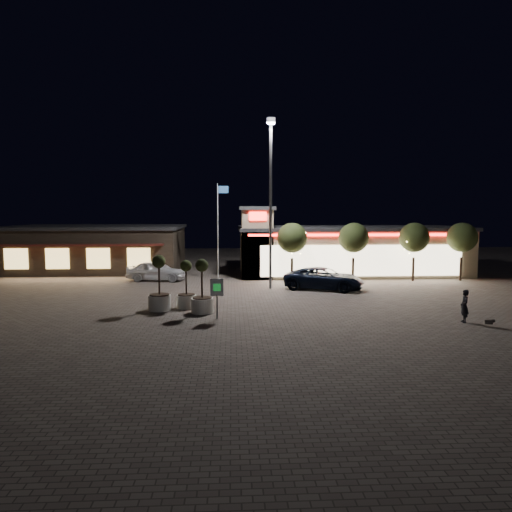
{
  "coord_description": "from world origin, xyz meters",
  "views": [
    {
      "loc": [
        -0.84,
        -25.3,
        5.71
      ],
      "look_at": [
        0.83,
        6.0,
        2.62
      ],
      "focal_mm": 32.0,
      "sensor_mm": 36.0,
      "label": 1
    }
  ],
  "objects": [
    {
      "name": "planter_mid",
      "position": [
        -3.54,
        1.45,
        0.88
      ],
      "size": [
        1.16,
        1.16,
        2.85
      ],
      "color": "silver",
      "rests_on": "ground"
    },
    {
      "name": "string_tree_d",
      "position": [
        18.0,
        11.0,
        3.56
      ],
      "size": [
        2.42,
        2.42,
        4.79
      ],
      "color": "#332319",
      "rests_on": "ground"
    },
    {
      "name": "string_tree_c",
      "position": [
        14.0,
        11.0,
        3.56
      ],
      "size": [
        2.42,
        2.42,
        4.79
      ],
      "color": "#332319",
      "rests_on": "ground"
    },
    {
      "name": "pedestrian",
      "position": [
        11.09,
        -2.87,
        0.85
      ],
      "size": [
        0.5,
        0.68,
        1.7
      ],
      "primitive_type": "imported",
      "rotation": [
        0.0,
        0.0,
        -1.74
      ],
      "color": "black",
      "rests_on": "ground"
    },
    {
      "name": "ground",
      "position": [
        0.0,
        0.0,
        0.0
      ],
      "size": [
        90.0,
        90.0,
        0.0
      ],
      "primitive_type": "plane",
      "color": "#62574F",
      "rests_on": "ground"
    },
    {
      "name": "pickup_truck",
      "position": [
        5.89,
        7.41,
        0.8
      ],
      "size": [
        6.34,
        4.6,
        1.6
      ],
      "primitive_type": "imported",
      "rotation": [
        0.0,
        0.0,
        1.19
      ],
      "color": "black",
      "rests_on": "ground"
    },
    {
      "name": "dog",
      "position": [
        11.95,
        -3.79,
        0.25
      ],
      "size": [
        0.48,
        0.28,
        0.26
      ],
      "color": "#59514C",
      "rests_on": "ground"
    },
    {
      "name": "planter_right",
      "position": [
        -2.53,
        0.12,
        0.94
      ],
      "size": [
        1.24,
        1.24,
        3.05
      ],
      "color": "silver",
      "rests_on": "ground"
    },
    {
      "name": "string_tree_b",
      "position": [
        9.0,
        11.0,
        3.56
      ],
      "size": [
        2.42,
        2.42,
        4.79
      ],
      "color": "#332319",
      "rests_on": "ground"
    },
    {
      "name": "valet_sign",
      "position": [
        -1.64,
        -1.41,
        1.51
      ],
      "size": [
        0.71,
        0.13,
        2.16
      ],
      "color": "gray",
      "rests_on": "ground"
    },
    {
      "name": "floodlight_pole",
      "position": [
        2.0,
        8.0,
        7.02
      ],
      "size": [
        0.6,
        0.4,
        12.38
      ],
      "color": "gray",
      "rests_on": "ground"
    },
    {
      "name": "flagpole",
      "position": [
        -1.9,
        13.0,
        4.74
      ],
      "size": [
        0.95,
        0.1,
        8.0
      ],
      "color": "white",
      "rests_on": "ground"
    },
    {
      "name": "retail_building",
      "position": [
        9.51,
        15.82,
        2.21
      ],
      "size": [
        20.4,
        8.4,
        6.1
      ],
      "color": "tan",
      "rests_on": "ground"
    },
    {
      "name": "white_sedan",
      "position": [
        -7.05,
        12.31,
        0.83
      ],
      "size": [
        5.09,
        2.69,
        1.65
      ],
      "primitive_type": "imported",
      "rotation": [
        0.0,
        0.0,
        1.41
      ],
      "color": "silver",
      "rests_on": "ground"
    },
    {
      "name": "string_tree_a",
      "position": [
        4.0,
        11.0,
        3.56
      ],
      "size": [
        2.42,
        2.42,
        4.79
      ],
      "color": "#332319",
      "rests_on": "ground"
    },
    {
      "name": "restaurant_building",
      "position": [
        -14.0,
        19.97,
        2.16
      ],
      "size": [
        16.4,
        11.0,
        4.3
      ],
      "color": "#382D23",
      "rests_on": "ground"
    },
    {
      "name": "planter_left",
      "position": [
        -5.03,
        0.95,
        0.99
      ],
      "size": [
        1.31,
        1.31,
        3.21
      ],
      "color": "silver",
      "rests_on": "ground"
    }
  ]
}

